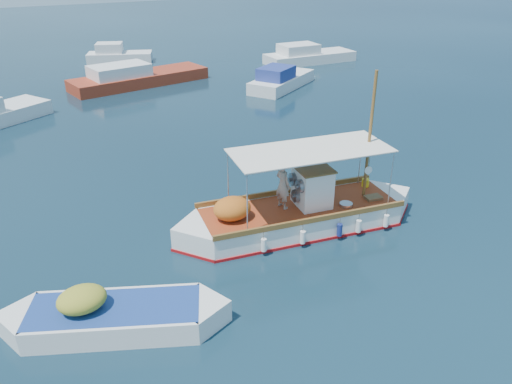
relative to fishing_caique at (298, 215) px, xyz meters
name	(u,v)px	position (x,y,z in m)	size (l,w,h in m)	color
ground	(286,219)	(-0.05, 0.68, -0.49)	(160.00, 160.00, 0.00)	black
fishing_caique	(298,215)	(0.00, 0.00, 0.00)	(9.00, 3.35, 5.54)	white
dinghy	(113,318)	(-6.97, -2.18, -0.18)	(5.57, 3.23, 1.47)	white
bg_boat_n	(136,78)	(0.42, 22.35, 0.00)	(10.11, 4.52, 1.80)	maroon
bg_boat_ne	(281,81)	(9.12, 16.90, 0.00)	(6.29, 5.13, 1.80)	silver
bg_boat_e	(307,57)	(15.41, 23.19, 0.00)	(7.82, 2.81, 1.80)	silver
bg_boat_far_n	(118,56)	(1.21, 30.83, 0.00)	(5.67, 3.72, 1.80)	silver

